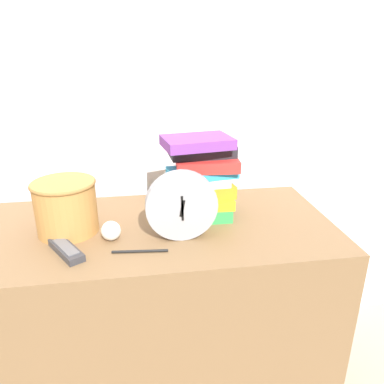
{
  "coord_description": "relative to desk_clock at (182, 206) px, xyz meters",
  "views": [
    {
      "loc": [
        0.01,
        -0.81,
        1.25
      ],
      "look_at": [
        0.18,
        0.26,
        0.82
      ],
      "focal_mm": 35.0,
      "sensor_mm": 36.0,
      "label": 1
    }
  ],
  "objects": [
    {
      "name": "basket",
      "position": [
        -0.34,
        0.1,
        -0.02
      ],
      "size": [
        0.19,
        0.19,
        0.17
      ],
      "color": "#B27A3D",
      "rests_on": "desk"
    },
    {
      "name": "crumpled_paper_ball",
      "position": [
        -0.21,
        0.02,
        -0.08
      ],
      "size": [
        0.06,
        0.06,
        0.06
      ],
      "color": "white",
      "rests_on": "desk"
    },
    {
      "name": "desk",
      "position": [
        -0.14,
        0.09,
        -0.46
      ],
      "size": [
        1.28,
        0.55,
        0.7
      ],
      "color": "brown",
      "rests_on": "ground_plane"
    },
    {
      "name": "book_stack",
      "position": [
        0.08,
        0.15,
        0.03
      ],
      "size": [
        0.25,
        0.19,
        0.28
      ],
      "color": "green",
      "rests_on": "desk"
    },
    {
      "name": "tv_remote",
      "position": [
        -0.33,
        -0.04,
        -0.1
      ],
      "size": [
        0.12,
        0.15,
        0.02
      ],
      "color": "#333338",
      "rests_on": "desk"
    },
    {
      "name": "desk_clock",
      "position": [
        0.0,
        0.0,
        0.0
      ],
      "size": [
        0.21,
        0.04,
        0.21
      ],
      "color": "#99999E",
      "rests_on": "desk"
    },
    {
      "name": "wall_back",
      "position": [
        -0.14,
        0.44,
        0.39
      ],
      "size": [
        6.0,
        0.04,
        2.4
      ],
      "color": "silver",
      "rests_on": "ground_plane"
    },
    {
      "name": "pen",
      "position": [
        -0.13,
        -0.07,
        -0.1
      ],
      "size": [
        0.16,
        0.02,
        0.01
      ],
      "color": "black",
      "rests_on": "desk"
    }
  ]
}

